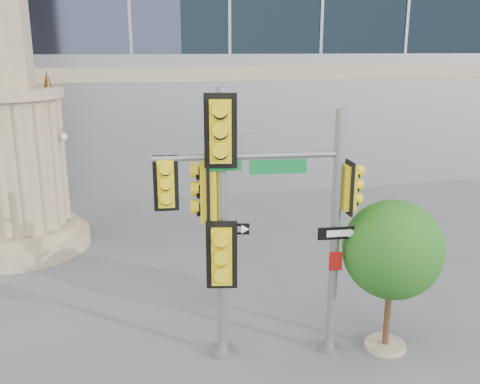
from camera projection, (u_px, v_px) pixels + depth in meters
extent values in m
cylinder|color=tan|center=(20.00, 240.00, 17.23)|extent=(4.40, 4.40, 0.50)
cylinder|color=tan|center=(18.00, 228.00, 17.13)|extent=(3.80, 3.80, 0.30)
cylinder|color=tan|center=(11.00, 163.00, 16.57)|extent=(3.00, 3.00, 4.00)
cylinder|color=tan|center=(3.00, 93.00, 16.00)|extent=(3.50, 3.50, 0.30)
cone|color=#472D14|center=(47.00, 79.00, 16.18)|extent=(0.24, 0.24, 0.50)
cylinder|color=slate|center=(329.00, 348.00, 11.42)|extent=(0.48, 0.48, 0.10)
cylinder|color=slate|center=(335.00, 237.00, 10.76)|extent=(0.19, 0.19, 5.13)
cylinder|color=slate|center=(247.00, 156.00, 10.08)|extent=(3.59, 0.43, 0.12)
cube|color=#0E7A34|center=(278.00, 167.00, 10.20)|extent=(1.11, 0.13, 0.27)
cube|color=yellow|center=(166.00, 183.00, 9.99)|extent=(0.49, 0.28, 1.07)
cube|color=yellow|center=(349.00, 188.00, 10.53)|extent=(0.28, 0.49, 1.07)
cube|color=black|center=(337.00, 233.00, 10.62)|extent=(0.79, 0.09, 0.26)
cube|color=#A4130F|center=(336.00, 261.00, 10.77)|extent=(0.27, 0.05, 0.39)
cylinder|color=slate|center=(223.00, 351.00, 11.28)|extent=(0.53, 0.53, 0.13)
cylinder|color=slate|center=(222.00, 230.00, 10.58)|extent=(0.20, 0.20, 5.55)
cube|color=yellow|center=(221.00, 131.00, 9.82)|extent=(0.66, 0.43, 1.39)
cube|color=yellow|center=(209.00, 192.00, 10.37)|extent=(0.43, 0.66, 1.39)
cube|color=yellow|center=(222.00, 255.00, 10.46)|extent=(0.66, 0.43, 1.39)
cube|color=black|center=(232.00, 229.00, 10.44)|extent=(0.68, 0.17, 0.22)
cylinder|color=tan|center=(385.00, 345.00, 11.53)|extent=(0.88, 0.88, 0.10)
cylinder|color=#382314|center=(388.00, 310.00, 11.32)|extent=(0.14, 0.14, 1.77)
sphere|color=#255613|center=(393.00, 249.00, 10.96)|extent=(2.06, 2.06, 2.06)
sphere|color=#255613|center=(405.00, 257.00, 11.36)|extent=(1.28, 1.28, 1.28)
sphere|color=#255613|center=(382.00, 267.00, 10.72)|extent=(1.08, 1.08, 1.08)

